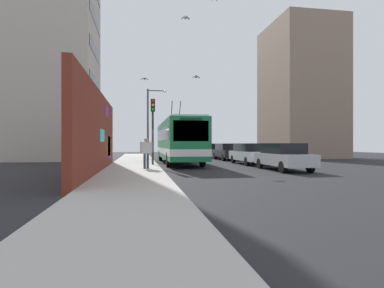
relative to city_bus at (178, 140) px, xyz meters
The scene contains 14 objects.
ground_plane 4.71m from the city_bus, 155.44° to the left, with size 80.00×80.00×0.00m, color #232326.
sidewalk_slab 5.50m from the city_bus, 139.19° to the left, with size 48.00×3.20×0.15m, color #ADA8A0.
graffiti_wall 9.34m from the city_bus, 146.51° to the left, with size 14.26×0.32×4.23m.
building_far_left 16.14m from the city_bus, 55.01° to the left, with size 8.72×7.27×21.65m.
building_far_right 18.44m from the city_bus, 60.19° to the right, with size 8.69×7.05×15.21m.
city_bus is the anchor object (origin of this frame).
parked_car_silver 9.24m from the city_bus, 145.50° to the right, with size 4.76×1.80×1.58m.
parked_car_white 5.70m from the city_bus, 112.04° to the right, with size 4.93×1.90×1.58m.
parked_car_black 6.81m from the city_bus, 50.56° to the right, with size 4.84×1.75×1.58m.
parked_car_navy 11.18m from the city_bus, 27.85° to the right, with size 4.54×1.81×1.58m.
pedestrian_at_curb 7.24m from the city_bus, 158.36° to the left, with size 0.23×0.69×1.73m.
traffic_light 4.25m from the city_bus, 148.03° to the left, with size 0.49×0.28×4.43m.
street_lamp 5.85m from the city_bus, 21.94° to the left, with size 0.44×1.84×6.58m.
flying_pigeons 7.39m from the city_bus, behind, with size 8.33×4.02×3.39m.
Camera 1 is at (-20.65, 1.25, 1.54)m, focal length 29.25 mm.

